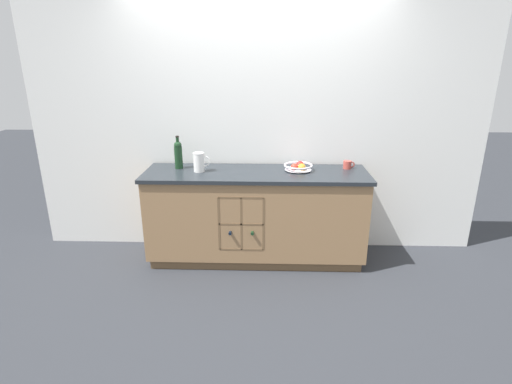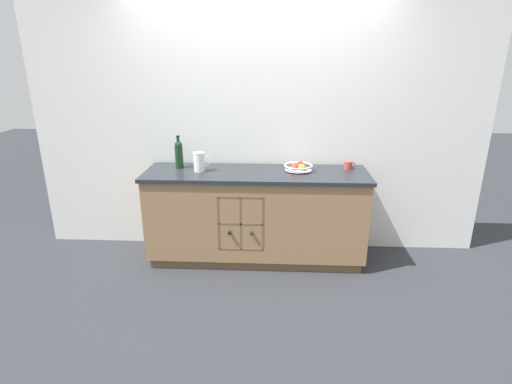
{
  "view_description": "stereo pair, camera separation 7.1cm",
  "coord_description": "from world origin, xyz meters",
  "px_view_note": "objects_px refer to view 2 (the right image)",
  "views": [
    {
      "loc": [
        0.11,
        -3.54,
        1.91
      ],
      "look_at": [
        0.0,
        0.0,
        0.69
      ],
      "focal_mm": 28.0,
      "sensor_mm": 36.0,
      "label": 1
    },
    {
      "loc": [
        0.18,
        -3.54,
        1.91
      ],
      "look_at": [
        0.0,
        0.0,
        0.69
      ],
      "focal_mm": 28.0,
      "sensor_mm": 36.0,
      "label": 2
    }
  ],
  "objects_px": {
    "fruit_bowl": "(299,167)",
    "standing_wine_bottle": "(179,154)",
    "white_pitcher": "(199,162)",
    "ceramic_mug": "(348,165)"
  },
  "relations": [
    {
      "from": "white_pitcher",
      "to": "standing_wine_bottle",
      "type": "xyz_separation_m",
      "value": [
        -0.21,
        0.11,
        0.05
      ]
    },
    {
      "from": "white_pitcher",
      "to": "standing_wine_bottle",
      "type": "bearing_deg",
      "value": 152.81
    },
    {
      "from": "ceramic_mug",
      "to": "white_pitcher",
      "type": "bearing_deg",
      "value": -173.95
    },
    {
      "from": "fruit_bowl",
      "to": "white_pitcher",
      "type": "bearing_deg",
      "value": -176.12
    },
    {
      "from": "standing_wine_bottle",
      "to": "fruit_bowl",
      "type": "bearing_deg",
      "value": -2.43
    },
    {
      "from": "standing_wine_bottle",
      "to": "white_pitcher",
      "type": "bearing_deg",
      "value": -27.19
    },
    {
      "from": "ceramic_mug",
      "to": "standing_wine_bottle",
      "type": "distance_m",
      "value": 1.61
    },
    {
      "from": "ceramic_mug",
      "to": "fruit_bowl",
      "type": "bearing_deg",
      "value": -169.8
    },
    {
      "from": "fruit_bowl",
      "to": "standing_wine_bottle",
      "type": "relative_size",
      "value": 0.86
    },
    {
      "from": "ceramic_mug",
      "to": "standing_wine_bottle",
      "type": "xyz_separation_m",
      "value": [
        -1.6,
        -0.04,
        0.1
      ]
    }
  ]
}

